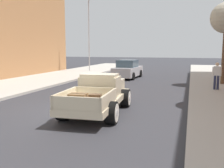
# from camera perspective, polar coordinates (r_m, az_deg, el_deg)

# --- Properties ---
(ground_plane) EXTENTS (140.00, 140.00, 0.00)m
(ground_plane) POSITION_cam_1_polar(r_m,az_deg,el_deg) (10.86, -7.64, -5.86)
(ground_plane) COLOR #333338
(hotrod_truck_cream) EXTENTS (2.43, 5.03, 1.58)m
(hotrod_truck_cream) POSITION_cam_1_polar(r_m,az_deg,el_deg) (10.33, -2.89, -2.24)
(hotrod_truck_cream) COLOR beige
(hotrod_truck_cream) RESTS_ON ground
(car_background_silver) EXTENTS (2.03, 4.38, 1.65)m
(car_background_silver) POSITION_cam_1_polar(r_m,az_deg,el_deg) (22.45, 3.66, 3.31)
(car_background_silver) COLOR #B7B7BC
(car_background_silver) RESTS_ON ground
(pedestrian_sidewalk_right) EXTENTS (0.53, 0.22, 1.65)m
(pedestrian_sidewalk_right) POSITION_cam_1_polar(r_m,az_deg,el_deg) (16.34, 22.92, 2.08)
(pedestrian_sidewalk_right) COLOR #232847
(pedestrian_sidewalk_right) RESTS_ON sidewalk_right
(flagpole) EXTENTS (1.74, 0.16, 9.16)m
(flagpole) POSITION_cam_1_polar(r_m,az_deg,el_deg) (28.66, -4.90, 14.32)
(flagpole) COLOR #B2B2B7
(flagpole) RESTS_ON sidewalk_left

